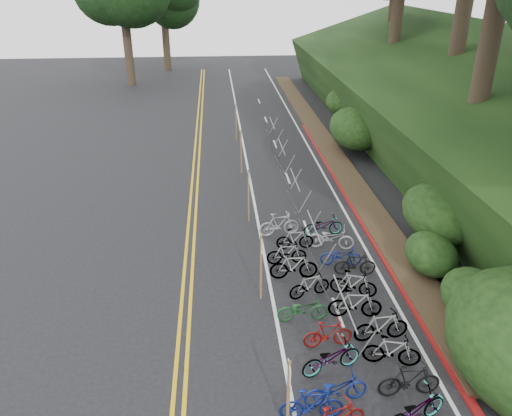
# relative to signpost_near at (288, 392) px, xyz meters

# --- Properties ---
(ground) EXTENTS (120.00, 120.00, 0.00)m
(ground) POSITION_rel_signpost_near_xyz_m (-0.74, 0.59, -1.29)
(ground) COLOR black
(ground) RESTS_ON ground
(road_markings) EXTENTS (7.47, 80.00, 0.01)m
(road_markings) POSITION_rel_signpost_near_xyz_m (-0.11, 10.68, -1.29)
(road_markings) COLOR gold
(road_markings) RESTS_ON ground
(red_curb) EXTENTS (0.25, 28.00, 0.10)m
(red_curb) POSITION_rel_signpost_near_xyz_m (4.96, 12.59, -1.24)
(red_curb) COLOR maroon
(red_curb) RESTS_ON ground
(embankment) EXTENTS (14.30, 48.14, 9.11)m
(embankment) POSITION_rel_signpost_near_xyz_m (12.22, 19.62, 1.27)
(embankment) COLOR black
(embankment) RESTS_ON ground
(bike_racks_rest) EXTENTS (1.14, 23.00, 1.17)m
(bike_racks_rest) POSITION_rel_signpost_near_xyz_m (2.26, 13.59, -0.44)
(bike_racks_rest) COLOR #919498
(bike_racks_rest) RESTS_ON ground
(signpost_near) EXTENTS (0.08, 0.40, 2.25)m
(signpost_near) POSITION_rel_signpost_near_xyz_m (0.00, 0.00, 0.00)
(signpost_near) COLOR brown
(signpost_near) RESTS_ON ground
(signposts_rest) EXTENTS (0.08, 18.40, 2.50)m
(signposts_rest) POSITION_rel_signpost_near_xyz_m (-0.14, 14.59, 0.14)
(signposts_rest) COLOR brown
(signposts_rest) RESTS_ON ground
(bike_front) EXTENTS (0.50, 1.66, 0.99)m
(bike_front) POSITION_rel_signpost_near_xyz_m (0.66, 0.32, -0.80)
(bike_front) COLOR navy
(bike_front) RESTS_ON ground
(bike_valet) EXTENTS (3.19, 14.30, 1.08)m
(bike_valet) POSITION_rel_signpost_near_xyz_m (2.28, 3.69, -0.81)
(bike_valet) COLOR #9E9EA3
(bike_valet) RESTS_ON ground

